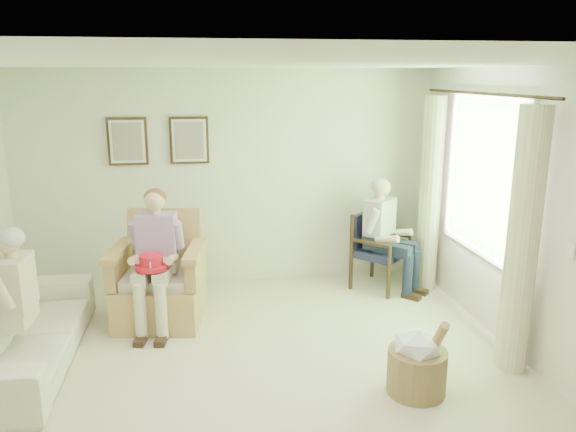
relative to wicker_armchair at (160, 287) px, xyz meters
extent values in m
plane|color=beige|center=(0.80, -1.72, -0.36)|extent=(5.50, 5.50, 0.00)
cube|color=silver|center=(0.80, 1.03, 0.94)|extent=(5.00, 0.04, 2.60)
cube|color=silver|center=(3.30, -1.72, 0.94)|extent=(0.04, 5.50, 2.60)
cube|color=white|center=(0.80, -1.72, 2.24)|extent=(5.00, 5.50, 0.02)
cube|color=#2D6B23|center=(3.27, -0.52, 1.19)|extent=(0.02, 1.40, 1.50)
cube|color=white|center=(3.26, -0.52, 1.97)|extent=(0.04, 1.52, 0.06)
cube|color=white|center=(3.26, -0.52, 0.41)|extent=(0.04, 1.52, 0.06)
cylinder|color=#382114|center=(3.17, -0.52, 1.99)|extent=(0.03, 2.50, 0.03)
cylinder|color=beige|center=(3.13, -1.50, 0.79)|extent=(0.34, 0.34, 2.30)
cylinder|color=beige|center=(3.13, 0.46, 0.79)|extent=(0.34, 0.34, 2.30)
cube|color=#382114|center=(-0.35, 1.00, 1.42)|extent=(0.45, 0.03, 0.55)
cube|color=silver|center=(-0.35, 0.98, 1.42)|extent=(0.39, 0.01, 0.49)
cube|color=tan|center=(-0.35, 0.97, 1.42)|extent=(0.33, 0.01, 0.43)
cube|color=#382114|center=(0.35, 1.00, 1.42)|extent=(0.45, 0.03, 0.55)
cube|color=silver|center=(0.35, 0.98, 1.42)|extent=(0.39, 0.01, 0.49)
cube|color=tan|center=(0.35, 0.97, 1.42)|extent=(0.33, 0.01, 0.43)
cube|color=tan|center=(0.00, -0.04, -0.14)|extent=(0.85, 0.83, 0.44)
cube|color=beige|center=(0.00, -0.07, 0.14)|extent=(0.66, 0.63, 0.11)
cube|color=tan|center=(0.00, 0.31, 0.44)|extent=(0.78, 0.24, 0.66)
cube|color=tan|center=(-0.39, -0.04, 0.25)|extent=(0.11, 0.76, 0.32)
cube|color=tan|center=(0.39, -0.04, 0.25)|extent=(0.11, 0.76, 0.32)
cylinder|color=black|center=(2.31, 0.28, -0.16)|extent=(0.05, 0.05, 0.39)
cylinder|color=black|center=(2.85, 0.28, -0.16)|extent=(0.05, 0.05, 0.39)
cylinder|color=black|center=(2.31, 0.78, -0.16)|extent=(0.05, 0.05, 0.39)
cylinder|color=black|center=(2.85, 0.78, -0.16)|extent=(0.05, 0.05, 0.39)
cube|color=#1C1E3E|center=(2.58, 0.53, 0.08)|extent=(0.52, 0.50, 0.09)
cube|color=#1C1E3E|center=(2.58, 0.78, 0.32)|extent=(0.48, 0.06, 0.45)
imported|color=white|center=(-1.15, -0.77, -0.04)|extent=(2.18, 0.85, 0.64)
cube|color=beige|center=(0.00, -0.07, 0.30)|extent=(0.40, 0.26, 0.16)
cube|color=#B085BD|center=(0.00, -0.05, 0.58)|extent=(0.39, 0.24, 0.46)
sphere|color=#DDAD8E|center=(0.00, -0.06, 0.95)|extent=(0.21, 0.21, 0.21)
ellipsoid|color=brown|center=(0.00, -0.04, 0.97)|extent=(0.22, 0.22, 0.18)
cube|color=beige|center=(-0.10, -0.29, 0.25)|extent=(0.14, 0.44, 0.13)
cube|color=beige|center=(0.10, -0.29, 0.25)|extent=(0.14, 0.44, 0.13)
cylinder|color=beige|center=(-0.10, -0.49, -0.05)|extent=(0.12, 0.12, 0.56)
cylinder|color=beige|center=(0.10, -0.49, -0.05)|extent=(0.12, 0.12, 0.56)
cube|color=#1A213A|center=(2.58, 0.54, 0.23)|extent=(0.40, 0.26, 0.16)
cube|color=silver|center=(2.58, 0.56, 0.51)|extent=(0.39, 0.24, 0.46)
sphere|color=#DDAD8E|center=(2.58, 0.55, 0.88)|extent=(0.21, 0.21, 0.21)
ellipsoid|color=#B7B2AD|center=(2.58, 0.57, 0.91)|extent=(0.22, 0.22, 0.18)
cube|color=#1A213A|center=(2.48, 0.32, 0.18)|extent=(0.14, 0.44, 0.13)
cube|color=#1A213A|center=(2.68, 0.32, 0.18)|extent=(0.14, 0.44, 0.13)
cylinder|color=#1A213A|center=(2.48, 0.12, -0.08)|extent=(0.12, 0.12, 0.49)
cylinder|color=#1A213A|center=(2.68, 0.12, -0.08)|extent=(0.12, 0.12, 0.49)
cube|color=beige|center=(-1.15, -0.93, 0.19)|extent=(0.42, 0.26, 0.16)
cube|color=beige|center=(-1.15, -0.91, 0.47)|extent=(0.41, 0.24, 0.46)
sphere|color=#DDAD8E|center=(-1.15, -0.92, 0.84)|extent=(0.21, 0.21, 0.21)
ellipsoid|color=#B7B2AD|center=(-1.15, -0.89, 0.86)|extent=(0.22, 0.22, 0.18)
cube|color=beige|center=(-1.05, -1.15, 0.14)|extent=(0.14, 0.44, 0.13)
cylinder|color=beige|center=(-1.05, -1.35, -0.11)|extent=(0.12, 0.12, 0.45)
cylinder|color=red|center=(-0.04, -0.35, 0.35)|extent=(0.32, 0.32, 0.04)
cylinder|color=red|center=(-0.04, -0.35, 0.41)|extent=(0.23, 0.23, 0.12)
cube|color=white|center=(0.08, -0.35, 0.41)|extent=(0.04, 0.01, 0.05)
cube|color=white|center=(-0.04, -0.23, 0.41)|extent=(0.01, 0.04, 0.05)
cube|color=white|center=(-0.16, -0.35, 0.41)|extent=(0.04, 0.01, 0.05)
cube|color=white|center=(-0.04, -0.47, 0.41)|extent=(0.01, 0.04, 0.05)
cylinder|color=tan|center=(2.14, -1.77, -0.17)|extent=(0.58, 0.58, 0.37)
ellipsoid|color=white|center=(2.14, -1.77, 0.07)|extent=(0.43, 0.43, 0.26)
cylinder|color=#A57F56|center=(2.25, -1.82, 0.07)|extent=(0.19, 0.34, 0.56)
camera|label=1|loc=(0.47, -5.66, 2.17)|focal=35.00mm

